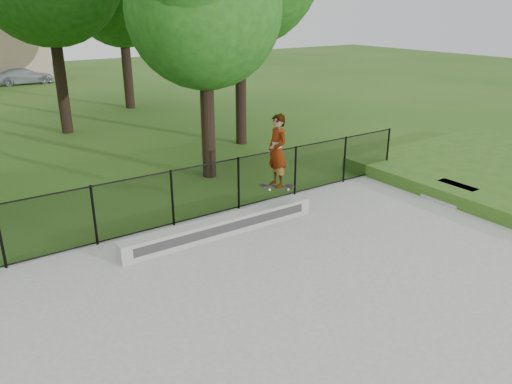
{
  "coord_description": "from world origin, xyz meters",
  "views": [
    {
      "loc": [
        -4.9,
        -5.08,
        5.42
      ],
      "look_at": [
        1.42,
        4.2,
        1.2
      ],
      "focal_mm": 35.0,
      "sensor_mm": 36.0,
      "label": 1
    }
  ],
  "objects": [
    {
      "name": "grind_ledge",
      "position": [
        0.74,
        4.7,
        0.28
      ],
      "size": [
        5.28,
        0.4,
        0.44
      ],
      "primitive_type": "cube",
      "color": "#9D9E99",
      "rests_on": "concrete_slab"
    },
    {
      "name": "chainlink_fence",
      "position": [
        0.0,
        5.9,
        0.81
      ],
      "size": [
        16.06,
        0.06,
        1.5
      ],
      "color": "black",
      "rests_on": "concrete_slab"
    },
    {
      "name": "skater_airborne",
      "position": [
        2.37,
        4.64,
        1.95
      ],
      "size": [
        0.82,
        0.73,
        2.06
      ],
      "color": "black",
      "rests_on": "ground"
    },
    {
      "name": "ground",
      "position": [
        0.0,
        0.0,
        0.0
      ],
      "size": [
        100.0,
        100.0,
        0.0
      ],
      "primitive_type": "plane",
      "color": "#2C5718",
      "rests_on": "ground"
    },
    {
      "name": "concrete_steps",
      "position": [
        7.59,
        3.0,
        0.17
      ],
      "size": [
        1.07,
        1.2,
        0.45
      ],
      "color": "#959691",
      "rests_on": "ground"
    },
    {
      "name": "car_c",
      "position": [
        1.95,
        35.02,
        0.58
      ],
      "size": [
        3.75,
        1.82,
        1.16
      ],
      "primitive_type": "imported",
      "rotation": [
        0.0,
        0.0,
        1.52
      ],
      "color": "#909AA4",
      "rests_on": "ground"
    },
    {
      "name": "concrete_slab",
      "position": [
        0.0,
        0.0,
        0.03
      ],
      "size": [
        14.0,
        12.0,
        0.06
      ],
      "primitive_type": "cube",
      "color": "#959691",
      "rests_on": "ground"
    }
  ]
}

